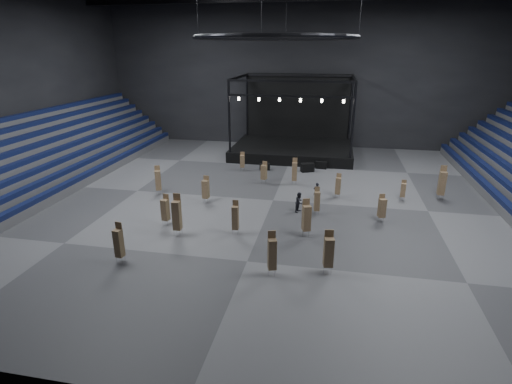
% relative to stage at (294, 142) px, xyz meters
% --- Properties ---
extents(floor, '(50.00, 50.00, 0.00)m').
position_rel_stage_xyz_m(floor, '(-0.00, -16.24, -1.45)').
color(floor, '#545457').
rests_on(floor, ground).
extents(wall_back, '(50.00, 0.20, 18.00)m').
position_rel_stage_xyz_m(wall_back, '(-0.00, 4.76, 7.55)').
color(wall_back, black).
rests_on(wall_back, ground).
extents(wall_front, '(50.00, 0.20, 18.00)m').
position_rel_stage_xyz_m(wall_front, '(-0.00, -37.24, 7.55)').
color(wall_front, black).
rests_on(wall_front, ground).
extents(bleachers_left, '(7.20, 40.00, 6.40)m').
position_rel_stage_xyz_m(bleachers_left, '(-22.94, -16.24, 0.28)').
color(bleachers_left, '#4F4F52').
rests_on(bleachers_left, floor).
extents(stage, '(14.00, 10.00, 9.20)m').
position_rel_stage_xyz_m(stage, '(0.00, 0.00, 0.00)').
color(stage, black).
rests_on(stage, floor).
extents(truss_ring, '(12.30, 12.30, 5.15)m').
position_rel_stage_xyz_m(truss_ring, '(-0.00, -16.24, 11.55)').
color(truss_ring, black).
rests_on(truss_ring, ceiling).
extents(flight_case_left, '(1.15, 0.81, 0.70)m').
position_rel_stage_xyz_m(flight_case_left, '(-2.24, -7.56, -1.10)').
color(flight_case_left, black).
rests_on(flight_case_left, floor).
extents(flight_case_mid, '(1.51, 1.17, 0.90)m').
position_rel_stage_xyz_m(flight_case_mid, '(2.25, -7.29, -1.00)').
color(flight_case_mid, black).
rests_on(flight_case_mid, floor).
extents(flight_case_right, '(1.24, 0.71, 0.79)m').
position_rel_stage_xyz_m(flight_case_right, '(3.64, -5.84, -1.06)').
color(flight_case_right, black).
rests_on(flight_case_right, floor).
extents(chair_stack_0, '(0.54, 0.54, 2.97)m').
position_rel_stage_xyz_m(chair_stack_0, '(14.00, -13.23, 0.06)').
color(chair_stack_0, silver).
rests_on(chair_stack_0, floor).
extents(chair_stack_1, '(0.48, 0.48, 2.18)m').
position_rel_stage_xyz_m(chair_stack_1, '(5.37, -14.54, -0.32)').
color(chair_stack_1, silver).
rests_on(chair_stack_1, floor).
extents(chair_stack_2, '(0.50, 0.50, 2.58)m').
position_rel_stage_xyz_m(chair_stack_2, '(-7.55, -28.22, -0.14)').
color(chair_stack_2, silver).
rests_on(chair_stack_2, floor).
extents(chair_stack_3, '(0.59, 0.59, 2.69)m').
position_rel_stage_xyz_m(chair_stack_3, '(1.71, -27.89, -0.09)').
color(chair_stack_3, silver).
rests_on(chair_stack_3, floor).
extents(chair_stack_4, '(0.64, 0.64, 2.60)m').
position_rel_stage_xyz_m(chair_stack_4, '(-10.21, -16.61, -0.12)').
color(chair_stack_4, silver).
rests_on(chair_stack_4, floor).
extents(chair_stack_5, '(0.57, 0.57, 2.36)m').
position_rel_stage_xyz_m(chair_stack_5, '(-6.96, -22.64, -0.22)').
color(chair_stack_5, silver).
rests_on(chair_stack_5, floor).
extents(chair_stack_6, '(0.44, 0.44, 2.46)m').
position_rel_stage_xyz_m(chair_stack_6, '(-1.62, -23.08, -0.20)').
color(chair_stack_6, silver).
rests_on(chair_stack_6, floor).
extents(chair_stack_7, '(0.61, 0.61, 2.17)m').
position_rel_stage_xyz_m(chair_stack_7, '(8.57, -19.05, -0.30)').
color(chair_stack_7, silver).
rests_on(chair_stack_7, floor).
extents(chair_stack_8, '(0.50, 0.50, 2.00)m').
position_rel_stage_xyz_m(chair_stack_8, '(-4.51, -8.22, -0.38)').
color(chair_stack_8, silver).
rests_on(chair_stack_8, floor).
extents(chair_stack_9, '(0.68, 0.68, 2.68)m').
position_rel_stage_xyz_m(chair_stack_9, '(3.24, -22.49, -0.06)').
color(chair_stack_9, silver).
rests_on(chair_stack_9, floor).
extents(chair_stack_10, '(0.49, 0.49, 2.23)m').
position_rel_stage_xyz_m(chair_stack_10, '(3.77, -18.56, -0.31)').
color(chair_stack_10, silver).
rests_on(chair_stack_10, floor).
extents(chair_stack_11, '(0.55, 0.55, 2.32)m').
position_rel_stage_xyz_m(chair_stack_11, '(-5.46, -17.79, -0.23)').
color(chair_stack_11, silver).
rests_on(chair_stack_11, floor).
extents(chair_stack_12, '(0.62, 0.62, 2.63)m').
position_rel_stage_xyz_m(chair_stack_12, '(4.84, -27.05, -0.08)').
color(chair_stack_12, silver).
rests_on(chair_stack_12, floor).
extents(chair_stack_13, '(0.48, 0.48, 2.55)m').
position_rel_stage_xyz_m(chair_stack_13, '(1.31, -11.61, -0.15)').
color(chair_stack_13, silver).
rests_on(chair_stack_13, floor).
extents(chair_stack_14, '(0.60, 0.60, 2.13)m').
position_rel_stage_xyz_m(chair_stack_14, '(-1.58, -11.85, -0.31)').
color(chair_stack_14, silver).
rests_on(chair_stack_14, floor).
extents(chair_stack_15, '(0.54, 0.54, 3.02)m').
position_rel_stage_xyz_m(chair_stack_15, '(-5.49, -24.07, 0.08)').
color(chair_stack_15, silver).
rests_on(chair_stack_15, floor).
extents(chair_stack_16, '(0.46, 0.46, 1.80)m').
position_rel_stage_xyz_m(chair_stack_16, '(10.79, -14.10, -0.49)').
color(chair_stack_16, silver).
rests_on(chair_stack_16, floor).
extents(man_center, '(0.65, 0.53, 1.53)m').
position_rel_stage_xyz_m(man_center, '(3.60, -15.37, -0.68)').
color(man_center, black).
rests_on(man_center, floor).
extents(crew_member, '(0.83, 0.94, 1.62)m').
position_rel_stage_xyz_m(crew_member, '(2.39, -18.30, -0.64)').
color(crew_member, black).
rests_on(crew_member, floor).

